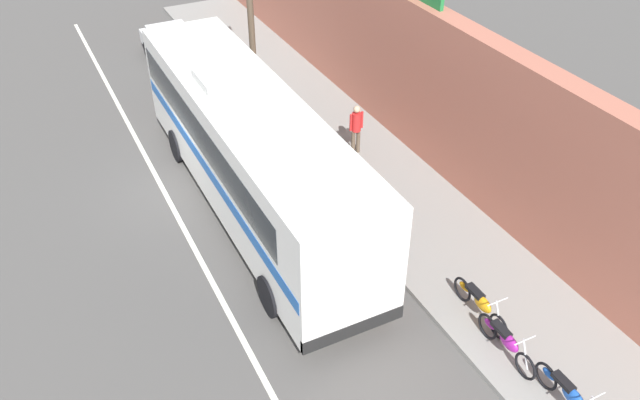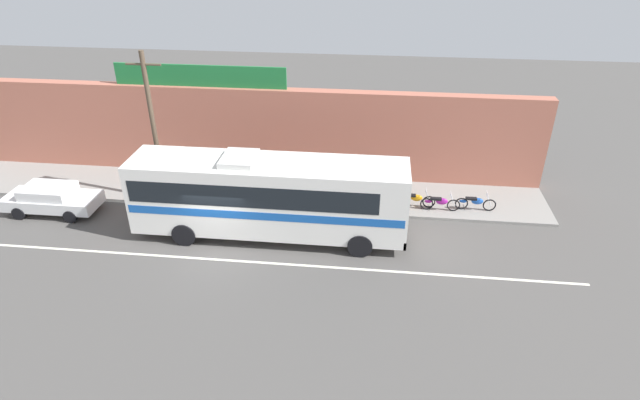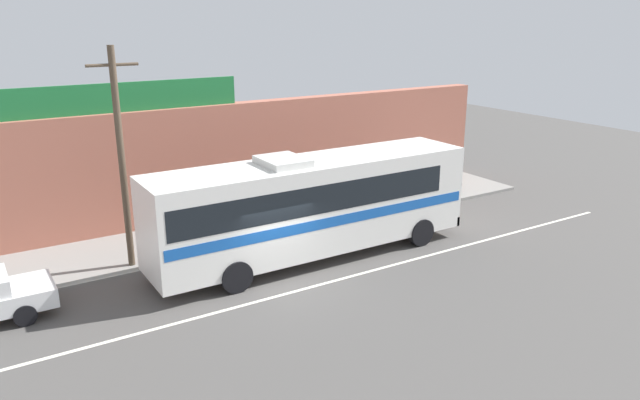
# 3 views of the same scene
# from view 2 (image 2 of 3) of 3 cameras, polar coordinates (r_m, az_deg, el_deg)

# --- Properties ---
(ground_plane) EXTENTS (70.00, 70.00, 0.00)m
(ground_plane) POSITION_cam_2_polar(r_m,az_deg,el_deg) (22.71, -11.16, -5.25)
(ground_plane) COLOR #4F4C49
(sidewalk_slab) EXTENTS (30.00, 3.60, 0.14)m
(sidewalk_slab) POSITION_cam_2_polar(r_m,az_deg,el_deg) (26.94, -8.10, 1.07)
(sidewalk_slab) COLOR gray
(sidewalk_slab) RESTS_ON ground_plane
(storefront_facade) EXTENTS (30.00, 0.70, 4.80)m
(storefront_facade) POSITION_cam_2_polar(r_m,az_deg,el_deg) (27.86, -7.39, 7.38)
(storefront_facade) COLOR #B26651
(storefront_facade) RESTS_ON ground_plane
(storefront_billboard) EXTENTS (8.92, 0.12, 1.10)m
(storefront_billboard) POSITION_cam_2_polar(r_m,az_deg,el_deg) (27.64, -13.10, 13.16)
(storefront_billboard) COLOR #1E7538
(storefront_billboard) RESTS_ON storefront_facade
(road_center_stripe) EXTENTS (30.00, 0.14, 0.01)m
(road_center_stripe) POSITION_cam_2_polar(r_m,az_deg,el_deg) (22.09, -11.74, -6.40)
(road_center_stripe) COLOR silver
(road_center_stripe) RESTS_ON ground_plane
(intercity_bus) EXTENTS (11.79, 2.65, 3.78)m
(intercity_bus) POSITION_cam_2_polar(r_m,az_deg,el_deg) (22.26, -5.86, 0.67)
(intercity_bus) COLOR white
(intercity_bus) RESTS_ON ground_plane
(parked_car) EXTENTS (4.37, 1.83, 1.37)m
(parked_car) POSITION_cam_2_polar(r_m,az_deg,el_deg) (27.64, -27.43, 0.16)
(parked_car) COLOR silver
(parked_car) RESTS_ON ground_plane
(utility_pole) EXTENTS (1.60, 0.22, 7.29)m
(utility_pole) POSITION_cam_2_polar(r_m,az_deg,el_deg) (25.31, -17.83, 7.61)
(utility_pole) COLOR brown
(utility_pole) RESTS_ON sidewalk_slab
(motorcycle_blue) EXTENTS (1.95, 0.56, 0.94)m
(motorcycle_blue) POSITION_cam_2_polar(r_m,az_deg,el_deg) (25.26, 10.33, 0.12)
(motorcycle_blue) COLOR black
(motorcycle_blue) RESTS_ON sidewalk_slab
(motorcycle_orange) EXTENTS (1.92, 0.56, 0.94)m
(motorcycle_orange) POSITION_cam_2_polar(r_m,az_deg,el_deg) (25.64, 16.69, -0.24)
(motorcycle_orange) COLOR black
(motorcycle_orange) RESTS_ON sidewalk_slab
(motorcycle_purple) EXTENTS (1.87, 0.56, 0.94)m
(motorcycle_purple) POSITION_cam_2_polar(r_m,az_deg,el_deg) (25.19, 13.03, -0.26)
(motorcycle_purple) COLOR black
(motorcycle_purple) RESTS_ON sidewalk_slab
(pedestrian_far_right) EXTENTS (0.30, 0.48, 1.68)m
(pedestrian_far_right) POSITION_cam_2_polar(r_m,az_deg,el_deg) (26.35, -6.33, 3.08)
(pedestrian_far_right) COLOR brown
(pedestrian_far_right) RESTS_ON sidewalk_slab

